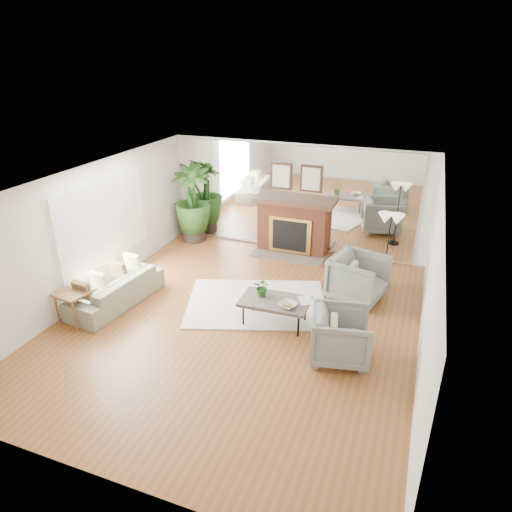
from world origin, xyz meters
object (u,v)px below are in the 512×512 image
at_px(armchair_back, 358,278).
at_px(potted_ficus, 192,201).
at_px(side_table, 74,296).
at_px(fireplace, 292,225).
at_px(coffee_table, 275,302).
at_px(floor_lamp, 390,225).
at_px(sofa, 116,290).
at_px(armchair_front, 341,336).

distance_m(armchair_back, potted_ficus, 4.60).
bearing_deg(side_table, fireplace, 58.03).
xyz_separation_m(coffee_table, armchair_back, (1.19, 1.40, 0.01)).
bearing_deg(floor_lamp, sofa, -151.53).
distance_m(fireplace, sofa, 4.22).
relative_size(potted_ficus, floor_lamp, 1.25).
xyz_separation_m(armchair_back, potted_ficus, (-4.29, 1.54, 0.58)).
xyz_separation_m(sofa, armchair_front, (4.24, -0.19, 0.12)).
height_order(armchair_front, floor_lamp, floor_lamp).
bearing_deg(fireplace, side_table, -121.97).
height_order(coffee_table, floor_lamp, floor_lamp).
height_order(armchair_front, potted_ficus, potted_ficus).
bearing_deg(coffee_table, armchair_back, 49.47).
bearing_deg(armchair_back, potted_ficus, 84.24).
relative_size(coffee_table, armchair_front, 1.33).
height_order(side_table, floor_lamp, floor_lamp).
bearing_deg(armchair_front, coffee_table, 54.04).
bearing_deg(floor_lamp, armchair_back, -119.81).
relative_size(armchair_front, floor_lamp, 0.58).
bearing_deg(potted_ficus, fireplace, 3.65).
bearing_deg(coffee_table, sofa, -172.91).
bearing_deg(coffee_table, floor_lamp, 52.83).
bearing_deg(armchair_back, armchair_front, -164.43).
bearing_deg(sofa, side_table, -12.56).
bearing_deg(side_table, coffee_table, 19.51).
bearing_deg(floor_lamp, coffee_table, -127.17).
height_order(fireplace, sofa, fireplace).
bearing_deg(potted_ficus, coffee_table, -43.43).
height_order(fireplace, coffee_table, fireplace).
xyz_separation_m(armchair_back, floor_lamp, (0.42, 0.73, 0.87)).
relative_size(fireplace, armchair_front, 2.31).
relative_size(sofa, floor_lamp, 1.27).
height_order(armchair_back, potted_ficus, potted_ficus).
bearing_deg(potted_ficus, armchair_back, -19.71).
bearing_deg(armchair_back, side_table, 133.76).
bearing_deg(sofa, coffee_table, 103.22).
distance_m(sofa, side_table, 0.85).
bearing_deg(side_table, floor_lamp, 33.96).
bearing_deg(armchair_front, side_table, 85.86).
xyz_separation_m(sofa, armchair_back, (4.19, 1.77, 0.15)).
height_order(fireplace, armchair_back, fireplace).
bearing_deg(side_table, sofa, 71.31).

